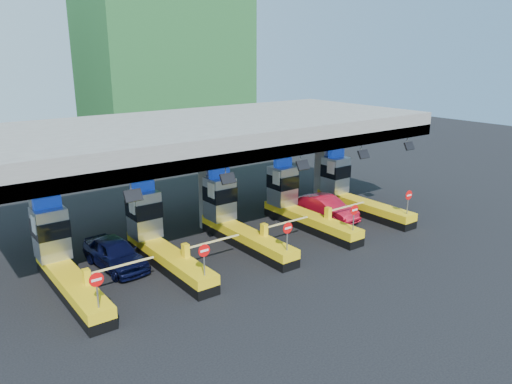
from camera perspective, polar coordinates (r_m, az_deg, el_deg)
ground at (r=29.98m, az=-2.19°, el=-5.73°), size 120.00×120.00×0.00m
toll_canopy at (r=30.67m, az=-5.39°, el=6.62°), size 28.00×12.09×7.00m
toll_lane_far_left at (r=25.83m, az=-21.31°, el=-7.20°), size 4.43×8.00×4.16m
toll_lane_left at (r=27.38m, az=-11.23°, el=-5.05°), size 4.43×8.00×4.16m
toll_lane_center at (r=29.71m, az=-2.53°, el=-3.06°), size 4.43×8.00×4.16m
toll_lane_right at (r=32.64m, az=4.74°, el=-1.34°), size 4.43×8.00×4.16m
toll_lane_far_right at (r=36.03m, az=10.71°, el=0.10°), size 4.43×8.00×4.16m
bg_building_scaffold at (r=61.65m, az=-10.56°, el=18.44°), size 18.00×12.00×28.00m
van at (r=27.33m, az=-15.80°, el=-6.75°), size 2.34×4.88×1.61m
red_car at (r=33.97m, az=7.97°, el=-1.82°), size 1.98×4.87×1.57m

